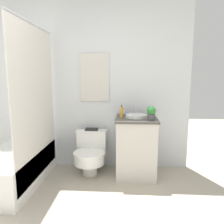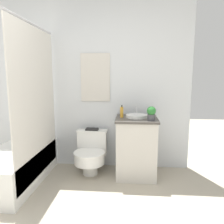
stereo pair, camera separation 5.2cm
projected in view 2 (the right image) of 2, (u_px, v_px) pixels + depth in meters
wall_back at (82, 84)px, 3.26m from camera, size 3.19×0.07×2.50m
shower_area at (16, 163)px, 2.82m from camera, size 0.68×1.30×1.98m
toilet at (91, 152)px, 3.11m from camera, size 0.44×0.55×0.59m
vanity at (136, 147)px, 3.01m from camera, size 0.56×0.57×0.82m
sink at (137, 116)px, 2.96m from camera, size 0.29×0.33×0.13m
soap_bottle at (122, 112)px, 2.96m from camera, size 0.04×0.04×0.17m
potted_plant at (151, 113)px, 2.76m from camera, size 0.11×0.11×0.18m
book_on_tank at (92, 129)px, 3.20m from camera, size 0.18×0.12×0.02m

